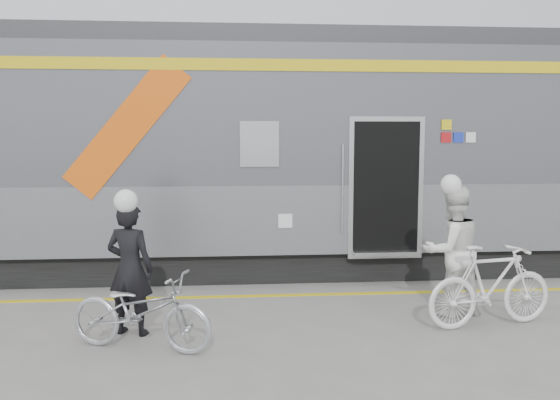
{
  "coord_description": "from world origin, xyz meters",
  "views": [
    {
      "loc": [
        -0.87,
        -6.45,
        2.39
      ],
      "look_at": [
        -0.2,
        1.6,
        1.5
      ],
      "focal_mm": 38.0,
      "sensor_mm": 36.0,
      "label": 1
    }
  ],
  "objects": [
    {
      "name": "ground",
      "position": [
        0.0,
        0.0,
        0.0
      ],
      "size": [
        90.0,
        90.0,
        0.0
      ],
      "primitive_type": "plane",
      "color": "slate",
      "rests_on": "ground"
    },
    {
      "name": "bicycle_right",
      "position": [
        2.34,
        0.51,
        0.52
      ],
      "size": [
        1.8,
        0.81,
        1.04
      ],
      "primitive_type": "imported",
      "rotation": [
        0.0,
        0.0,
        1.76
      ],
      "color": "silver",
      "rests_on": "ground"
    },
    {
      "name": "helmet_man",
      "position": [
        -2.08,
        0.6,
        1.74
      ],
      "size": [
        0.28,
        0.28,
        0.28
      ],
      "primitive_type": "sphere",
      "color": "white",
      "rests_on": "man"
    },
    {
      "name": "helmet_woman",
      "position": [
        2.04,
        1.06,
        1.86
      ],
      "size": [
        0.28,
        0.28,
        0.28
      ],
      "primitive_type": "sphere",
      "color": "white",
      "rests_on": "woman"
    },
    {
      "name": "man",
      "position": [
        -2.08,
        0.6,
        0.8
      ],
      "size": [
        0.68,
        0.55,
        1.61
      ],
      "primitive_type": "imported",
      "rotation": [
        0.0,
        0.0,
        2.81
      ],
      "color": "black",
      "rests_on": "ground"
    },
    {
      "name": "safety_strip",
      "position": [
        0.0,
        2.15,
        0.0
      ],
      "size": [
        24.0,
        0.12,
        0.01
      ],
      "primitive_type": "cube",
      "color": "gold",
      "rests_on": "ground"
    },
    {
      "name": "train",
      "position": [
        -0.62,
        4.19,
        2.05
      ],
      "size": [
        24.0,
        3.17,
        4.1
      ],
      "color": "black",
      "rests_on": "ground"
    },
    {
      "name": "bicycle_left",
      "position": [
        -1.88,
        0.05,
        0.44
      ],
      "size": [
        1.78,
        1.1,
        0.88
      ],
      "primitive_type": "imported",
      "rotation": [
        0.0,
        0.0,
        1.24
      ],
      "color": "#B5B9BE",
      "rests_on": "ground"
    },
    {
      "name": "woman",
      "position": [
        2.04,
        1.06,
        0.86
      ],
      "size": [
        0.95,
        0.8,
        1.72
      ],
      "primitive_type": "imported",
      "rotation": [
        0.0,
        0.0,
        3.34
      ],
      "color": "white",
      "rests_on": "ground"
    }
  ]
}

